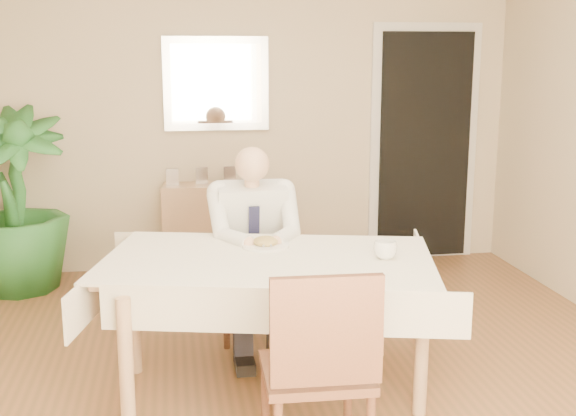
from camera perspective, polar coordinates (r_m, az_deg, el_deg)
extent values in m
plane|color=brown|center=(4.00, 0.84, -14.49)|extent=(5.00, 5.00, 0.00)
cube|color=#C8B190|center=(6.07, -3.31, 7.44)|extent=(4.50, 0.02, 2.60)
cube|color=#C8B190|center=(1.30, 21.20, -10.95)|extent=(4.50, 0.02, 2.60)
cube|color=silver|center=(1.27, 21.26, -4.34)|extent=(1.34, 0.02, 1.44)
cube|color=white|center=(1.28, 20.81, -4.10)|extent=(1.18, 0.02, 1.28)
cube|color=silver|center=(6.44, 10.65, 4.83)|extent=(0.96, 0.03, 2.10)
cube|color=black|center=(6.41, 10.74, 4.79)|extent=(0.80, 0.05, 1.95)
cube|color=silver|center=(6.01, -5.70, 9.74)|extent=(0.86, 0.03, 0.76)
cube|color=white|center=(5.99, -5.69, 9.73)|extent=(0.74, 0.02, 0.64)
cube|color=#A57F58|center=(3.77, -1.59, -4.42)|extent=(1.77, 1.25, 0.04)
cube|color=#F3EBCD|center=(3.76, -1.59, -4.04)|extent=(1.89, 1.37, 0.01)
cube|color=#F3EBCD|center=(3.32, -0.40, -8.16)|extent=(1.66, 0.41, 0.22)
cube|color=#F3EBCD|center=(4.27, -2.49, -3.56)|extent=(1.66, 0.41, 0.22)
cube|color=#F3EBCD|center=(3.78, -14.53, -6.04)|extent=(0.25, 0.98, 0.22)
cube|color=#F3EBCD|center=(3.99, 10.65, -4.89)|extent=(0.25, 0.98, 0.22)
cylinder|color=#A57F58|center=(3.53, -12.66, -12.33)|extent=(0.07, 0.07, 0.70)
cylinder|color=#A57F58|center=(3.72, 10.52, -10.92)|extent=(0.07, 0.07, 0.70)
cylinder|color=#A57F58|center=(4.21, -12.11, -8.19)|extent=(0.07, 0.07, 0.70)
cylinder|color=#A57F58|center=(4.37, 7.24, -7.24)|extent=(0.07, 0.07, 0.70)
cube|color=#3F2215|center=(4.61, -2.91, -5.19)|extent=(0.45, 0.45, 0.04)
cube|color=#3F2215|center=(4.73, -3.20, -1.69)|extent=(0.41, 0.08, 0.41)
cylinder|color=#3F2215|center=(4.50, -4.88, -8.63)|extent=(0.04, 0.04, 0.40)
cylinder|color=#3F2215|center=(4.54, -0.40, -8.40)|extent=(0.04, 0.04, 0.40)
cylinder|color=#3F2215|center=(4.84, -5.21, -7.16)|extent=(0.04, 0.04, 0.40)
cylinder|color=#3F2215|center=(4.87, -1.04, -6.97)|extent=(0.04, 0.04, 0.40)
cube|color=#3F2215|center=(3.16, 2.21, -12.82)|extent=(0.46, 0.46, 0.04)
cube|color=#3F2215|center=(2.87, 3.07, -9.68)|extent=(0.45, 0.05, 0.45)
cylinder|color=#3F2215|center=(3.40, -1.79, -15.37)|extent=(0.04, 0.04, 0.44)
cylinder|color=#3F2215|center=(3.47, 4.74, -14.85)|extent=(0.04, 0.04, 0.44)
cube|color=silver|center=(4.49, -2.90, -1.33)|extent=(0.42, 0.31, 0.55)
cube|color=black|center=(4.38, -2.71, -2.08)|extent=(0.07, 0.08, 0.36)
cylinder|color=tan|center=(4.39, -2.87, 2.16)|extent=(0.09, 0.09, 0.08)
sphere|color=tan|center=(4.35, -2.85, 3.47)|extent=(0.21, 0.21, 0.21)
cube|color=black|center=(4.35, -3.88, -4.99)|extent=(0.13, 0.42, 0.13)
cube|color=black|center=(4.37, -1.26, -4.88)|extent=(0.13, 0.42, 0.13)
cube|color=black|center=(4.27, -3.59, -9.41)|extent=(0.11, 0.12, 0.45)
cube|color=black|center=(4.30, -0.90, -9.27)|extent=(0.11, 0.12, 0.45)
cube|color=black|center=(4.29, -3.47, -12.06)|extent=(0.11, 0.26, 0.07)
cube|color=black|center=(4.32, -0.77, -11.91)|extent=(0.11, 0.26, 0.07)
cylinder|color=white|center=(3.97, -1.78, -2.96)|extent=(0.26, 0.26, 0.02)
ellipsoid|color=olive|center=(3.96, -1.78, -2.65)|extent=(0.14, 0.14, 0.06)
cylinder|color=silver|center=(3.91, -1.08, -2.92)|extent=(0.01, 0.13, 0.01)
cylinder|color=silver|center=(3.90, -2.25, -2.97)|extent=(0.01, 0.13, 0.01)
imported|color=white|center=(3.76, 7.70, -3.29)|extent=(0.15, 0.15, 0.09)
cube|color=#A57F58|center=(6.02, -5.37, -1.60)|extent=(0.95, 0.40, 0.74)
cube|color=silver|center=(5.93, -9.12, 2.43)|extent=(0.10, 0.02, 0.14)
cube|color=silver|center=(5.97, -6.84, 2.57)|extent=(0.10, 0.02, 0.14)
cube|color=silver|center=(6.00, -4.63, 2.65)|extent=(0.10, 0.02, 0.14)
imported|color=#205721|center=(5.84, -20.79, 0.57)|extent=(0.92, 0.92, 1.41)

